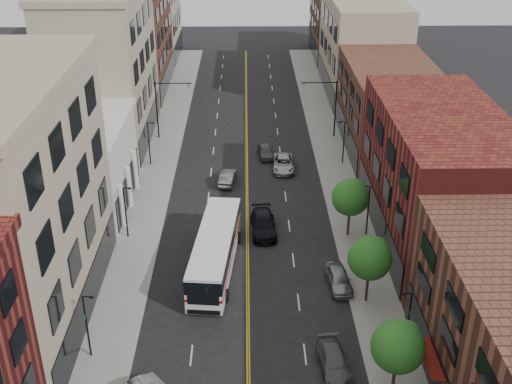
{
  "coord_description": "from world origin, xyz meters",
  "views": [
    {
      "loc": [
        -0.01,
        -26.84,
        30.79
      ],
      "look_at": [
        0.79,
        23.32,
        5.0
      ],
      "focal_mm": 45.0,
      "sensor_mm": 36.0,
      "label": 1
    }
  ],
  "objects_px": {
    "car_lane_c": "(265,151)",
    "car_lane_b": "(283,163)",
    "car_lane_a": "(263,224)",
    "city_bus": "(215,249)",
    "car_lane_behind": "(228,177)",
    "car_parked_far": "(339,279)",
    "car_parked_mid": "(334,361)"
  },
  "relations": [
    {
      "from": "car_lane_a",
      "to": "car_lane_behind",
      "type": "bearing_deg",
      "value": 105.78
    },
    {
      "from": "city_bus",
      "to": "car_lane_c",
      "type": "height_order",
      "value": "city_bus"
    },
    {
      "from": "car_lane_c",
      "to": "car_lane_b",
      "type": "bearing_deg",
      "value": -67.21
    },
    {
      "from": "city_bus",
      "to": "car_lane_behind",
      "type": "bearing_deg",
      "value": 93.4
    },
    {
      "from": "car_lane_a",
      "to": "car_lane_c",
      "type": "bearing_deg",
      "value": 84.37
    },
    {
      "from": "car_lane_b",
      "to": "car_lane_behind",
      "type": "bearing_deg",
      "value": -148.59
    },
    {
      "from": "car_lane_behind",
      "to": "car_lane_b",
      "type": "height_order",
      "value": "car_lane_b"
    },
    {
      "from": "car_parked_mid",
      "to": "car_lane_a",
      "type": "relative_size",
      "value": 0.83
    },
    {
      "from": "city_bus",
      "to": "car_lane_a",
      "type": "bearing_deg",
      "value": 61.06
    },
    {
      "from": "car_lane_a",
      "to": "car_lane_b",
      "type": "height_order",
      "value": "car_lane_a"
    },
    {
      "from": "car_parked_mid",
      "to": "car_lane_c",
      "type": "bearing_deg",
      "value": 90.14
    },
    {
      "from": "car_lane_b",
      "to": "car_lane_c",
      "type": "xyz_separation_m",
      "value": [
        -1.93,
        3.46,
        -0.01
      ]
    },
    {
      "from": "car_parked_far",
      "to": "car_lane_c",
      "type": "distance_m",
      "value": 26.51
    },
    {
      "from": "city_bus",
      "to": "car_lane_behind",
      "type": "xyz_separation_m",
      "value": [
        0.63,
        16.41,
        -1.3
      ]
    },
    {
      "from": "car_parked_mid",
      "to": "car_lane_c",
      "type": "relative_size",
      "value": 1.11
    },
    {
      "from": "car_parked_far",
      "to": "car_lane_behind",
      "type": "relative_size",
      "value": 1.05
    },
    {
      "from": "car_parked_mid",
      "to": "car_lane_behind",
      "type": "height_order",
      "value": "car_lane_behind"
    },
    {
      "from": "city_bus",
      "to": "car_lane_a",
      "type": "xyz_separation_m",
      "value": [
        4.2,
        6.1,
        -1.18
      ]
    },
    {
      "from": "car_lane_b",
      "to": "city_bus",
      "type": "bearing_deg",
      "value": -106.65
    },
    {
      "from": "city_bus",
      "to": "car_parked_far",
      "type": "bearing_deg",
      "value": -9.24
    },
    {
      "from": "car_lane_c",
      "to": "car_parked_far",
      "type": "bearing_deg",
      "value": -85.12
    },
    {
      "from": "car_lane_behind",
      "to": "car_lane_a",
      "type": "distance_m",
      "value": 10.91
    },
    {
      "from": "car_lane_behind",
      "to": "car_lane_b",
      "type": "xyz_separation_m",
      "value": [
        6.2,
        3.45,
        0.03
      ]
    },
    {
      "from": "city_bus",
      "to": "car_parked_far",
      "type": "distance_m",
      "value": 10.52
    },
    {
      "from": "city_bus",
      "to": "car_lane_behind",
      "type": "height_order",
      "value": "city_bus"
    },
    {
      "from": "car_parked_mid",
      "to": "car_lane_c",
      "type": "height_order",
      "value": "car_lane_c"
    },
    {
      "from": "city_bus",
      "to": "car_lane_c",
      "type": "bearing_deg",
      "value": 83.74
    },
    {
      "from": "city_bus",
      "to": "car_parked_mid",
      "type": "relative_size",
      "value": 2.93
    },
    {
      "from": "city_bus",
      "to": "car_lane_behind",
      "type": "relative_size",
      "value": 3.23
    },
    {
      "from": "car_parked_mid",
      "to": "car_lane_behind",
      "type": "distance_m",
      "value": 29.73
    },
    {
      "from": "car_lane_b",
      "to": "car_lane_c",
      "type": "height_order",
      "value": "car_lane_b"
    },
    {
      "from": "city_bus",
      "to": "car_lane_b",
      "type": "distance_m",
      "value": 21.04
    }
  ]
}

